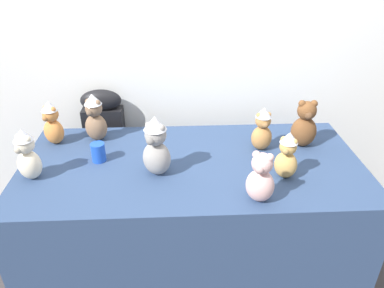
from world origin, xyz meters
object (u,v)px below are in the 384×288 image
at_px(party_cup_blue, 98,152).
at_px(teddy_bear_blush, 261,179).
at_px(display_table, 192,216).
at_px(teddy_bear_cream, 27,155).
at_px(teddy_bear_ash, 156,147).
at_px(instrument_case, 108,154).
at_px(teddy_bear_ginger, 52,123).
at_px(teddy_bear_mocha, 95,118).
at_px(teddy_bear_honey, 287,156).
at_px(teddy_bear_caramel, 262,129).
at_px(teddy_bear_chestnut, 305,125).

bearing_deg(party_cup_blue, teddy_bear_blush, -25.73).
height_order(display_table, party_cup_blue, party_cup_blue).
distance_m(teddy_bear_cream, teddy_bear_ash, 0.67).
distance_m(instrument_case, teddy_bear_ginger, 0.58).
bearing_deg(teddy_bear_ginger, teddy_bear_mocha, 38.32).
distance_m(display_table, teddy_bear_honey, 0.74).
bearing_deg(teddy_bear_mocha, teddy_bear_blush, -14.09).
bearing_deg(teddy_bear_caramel, display_table, -169.52).
bearing_deg(display_table, teddy_bear_blush, -49.35).
xyz_separation_m(display_table, teddy_bear_chestnut, (0.68, 0.17, 0.54)).
xyz_separation_m(instrument_case, teddy_bear_mocha, (0.01, -0.29, 0.43)).
distance_m(teddy_bear_ash, party_cup_blue, 0.38).
height_order(teddy_bear_honey, teddy_bear_ash, teddy_bear_ash).
distance_m(teddy_bear_cream, party_cup_blue, 0.37).
bearing_deg(teddy_bear_blush, teddy_bear_mocha, 169.54).
distance_m(instrument_case, teddy_bear_mocha, 0.52).
height_order(teddy_bear_cream, teddy_bear_ginger, teddy_bear_cream).
bearing_deg(teddy_bear_honey, teddy_bear_blush, -101.50).
xyz_separation_m(instrument_case, teddy_bear_ash, (0.40, -0.70, 0.45)).
xyz_separation_m(teddy_bear_chestnut, teddy_bear_ash, (-0.88, -0.27, 0.03)).
xyz_separation_m(teddy_bear_cream, teddy_bear_ash, (0.66, 0.01, 0.02)).
relative_size(teddy_bear_ginger, teddy_bear_mocha, 0.91).
distance_m(display_table, teddy_bear_mocha, 0.86).
xyz_separation_m(teddy_bear_ginger, teddy_bear_mocha, (0.25, 0.03, 0.01)).
height_order(teddy_bear_cream, party_cup_blue, teddy_bear_cream).
relative_size(teddy_bear_cream, party_cup_blue, 2.64).
relative_size(teddy_bear_ginger, teddy_bear_chestnut, 0.94).
relative_size(teddy_bear_ginger, party_cup_blue, 2.56).
distance_m(display_table, teddy_bear_cream, 1.02).
bearing_deg(teddy_bear_ash, teddy_bear_mocha, 162.20).
distance_m(teddy_bear_honey, teddy_bear_ash, 0.68).
relative_size(teddy_bear_blush, teddy_bear_caramel, 0.98).
relative_size(teddy_bear_cream, teddy_bear_caramel, 1.07).
distance_m(teddy_bear_honey, teddy_bear_cream, 1.35).
bearing_deg(display_table, teddy_bear_ash, -152.61).
xyz_separation_m(teddy_bear_caramel, teddy_bear_chestnut, (0.26, 0.03, 0.01)).
bearing_deg(teddy_bear_mocha, teddy_bear_ash, -23.42).
distance_m(teddy_bear_honey, teddy_bear_chestnut, 0.39).
height_order(display_table, teddy_bear_ash, teddy_bear_ash).
relative_size(teddy_bear_cream, teddy_bear_mocha, 0.94).
bearing_deg(teddy_bear_blush, instrument_case, 159.61).
relative_size(teddy_bear_ginger, teddy_bear_caramel, 1.03).
bearing_deg(teddy_bear_honey, party_cup_blue, -160.47).
bearing_deg(teddy_bear_ash, party_cup_blue, -175.23).
xyz_separation_m(teddy_bear_honey, teddy_bear_chestnut, (0.20, 0.33, 0.01)).
bearing_deg(teddy_bear_chestnut, instrument_case, 165.25).
height_order(teddy_bear_mocha, party_cup_blue, teddy_bear_mocha).
xyz_separation_m(teddy_bear_ginger, teddy_bear_ash, (0.64, -0.37, 0.03)).
distance_m(teddy_bear_blush, teddy_bear_mocha, 1.11).
xyz_separation_m(teddy_bear_honey, teddy_bear_cream, (-1.34, 0.06, 0.01)).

